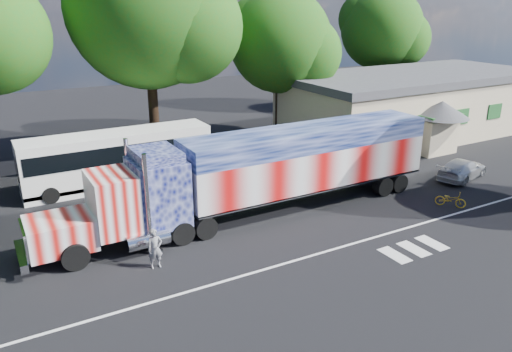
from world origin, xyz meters
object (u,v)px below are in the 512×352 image
tree_far_ne (383,29)px  semi_truck (265,170)px  bicycle (451,199)px  parked_car (462,169)px  tree_n_mid (150,9)px  woman (155,249)px  coach_bus (119,158)px  tree_ne_a (282,42)px

tree_far_ne → semi_truck: bearing=-143.8°
bicycle → parked_car: bearing=-3.0°
parked_car → tree_n_mid: bearing=31.9°
semi_truck → woman: semi_truck is taller
parked_car → tree_far_ne: tree_far_ne is taller
tree_n_mid → coach_bus: bearing=-132.1°
bicycle → tree_n_mid: size_ratio=0.10×
tree_ne_a → tree_far_ne: 15.41m
parked_car → bicycle: size_ratio=2.72×
coach_bus → woman: 11.23m
coach_bus → tree_far_ne: bearing=17.3°
bicycle → coach_bus: bearing=103.8°
parked_car → tree_far_ne: (10.23, 19.09, 7.54)m
tree_far_ne → coach_bus: bearing=-162.7°
semi_truck → parked_car: semi_truck is taller
semi_truck → tree_far_ne: size_ratio=1.81×
tree_ne_a → tree_n_mid: (-10.81, -0.31, 2.59)m
semi_truck → tree_far_ne: 30.41m
semi_truck → tree_ne_a: size_ratio=1.87×
semi_truck → bicycle: bearing=-24.7°
coach_bus → bicycle: 19.73m
semi_truck → tree_ne_a: 17.05m
tree_n_mid → semi_truck: bearing=-83.5°
woman → tree_ne_a: (16.40, 15.94, 6.90)m
bicycle → tree_n_mid: 22.72m
coach_bus → tree_ne_a: size_ratio=0.96×
parked_car → woman: bearing=78.5°
coach_bus → tree_ne_a: bearing=18.0°
semi_truck → bicycle: semi_truck is taller
bicycle → semi_truck: bearing=119.4°
bicycle → tree_far_ne: tree_far_ne is taller
parked_car → bicycle: bearing=108.0°
coach_bus → bicycle: size_ratio=7.01×
parked_car → bicycle: (-4.43, -2.87, -0.21)m
tree_ne_a → tree_far_ne: (14.77, 4.39, 0.39)m
woman → tree_ne_a: tree_ne_a is taller
parked_car → tree_far_ne: size_ratio=0.36×
coach_bus → woman: bearing=-97.6°
semi_truck → tree_n_mid: (-1.48, 12.93, 7.93)m
woman → tree_far_ne: bearing=35.3°
tree_far_ne → tree_n_mid: size_ratio=0.78×
bicycle → tree_far_ne: bearing=20.4°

